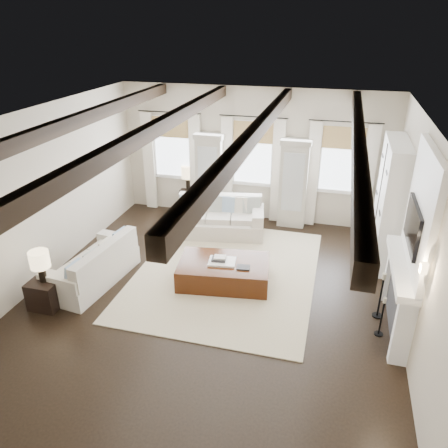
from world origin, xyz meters
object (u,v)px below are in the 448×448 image
(sofa_back, at_px, (219,219))
(ottoman, at_px, (224,272))
(sofa_left, at_px, (95,267))
(side_table_back, at_px, (189,199))
(side_table_front, at_px, (46,293))

(sofa_back, height_order, ottoman, sofa_back)
(sofa_left, bearing_deg, side_table_back, 81.16)
(ottoman, distance_m, side_table_front, 3.18)
(ottoman, relative_size, side_table_back, 2.84)
(ottoman, relative_size, side_table_front, 3.32)
(sofa_left, height_order, side_table_front, sofa_left)
(sofa_back, relative_size, side_table_front, 4.27)
(sofa_back, xyz_separation_m, side_table_back, (-1.13, 1.12, -0.06))
(sofa_back, height_order, side_table_front, sofa_back)
(sofa_left, height_order, ottoman, sofa_left)
(side_table_front, distance_m, side_table_back, 4.77)
(sofa_left, distance_m, ottoman, 2.44)
(side_table_front, height_order, side_table_back, side_table_back)
(sofa_back, height_order, sofa_left, sofa_back)
(sofa_back, relative_size, side_table_back, 3.65)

